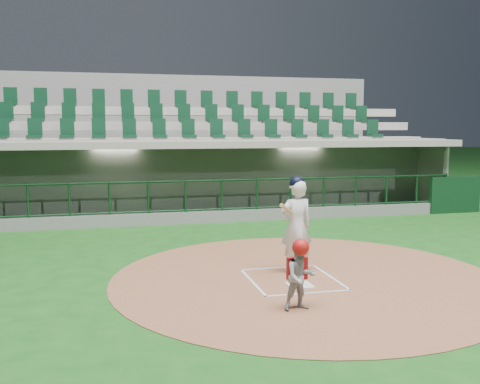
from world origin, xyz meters
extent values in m
plane|color=#144815|center=(0.00, 0.00, 0.00)|extent=(120.00, 120.00, 0.00)
cylinder|color=brown|center=(0.30, -0.20, 0.01)|extent=(7.20, 7.20, 0.01)
cube|color=silver|center=(0.00, -0.70, 0.02)|extent=(0.43, 0.43, 0.02)
cube|color=white|center=(-0.75, -0.30, 0.02)|extent=(0.05, 1.80, 0.01)
cube|color=white|center=(0.75, -0.30, 0.02)|extent=(0.05, 1.80, 0.01)
cube|color=silver|center=(0.00, 0.55, 0.02)|extent=(1.55, 0.05, 0.01)
cube|color=silver|center=(0.00, -1.15, 0.02)|extent=(1.55, 0.05, 0.01)
cube|color=gray|center=(0.00, 7.50, -0.55)|extent=(15.00, 3.00, 0.10)
cube|color=gray|center=(0.00, 9.10, 0.85)|extent=(15.00, 0.20, 2.70)
cube|color=#B3AD9F|center=(0.00, 8.98, 1.10)|extent=(13.50, 0.04, 0.90)
cube|color=gray|center=(7.50, 7.50, 0.85)|extent=(0.20, 3.00, 2.70)
cube|color=gray|center=(0.00, 7.25, 2.30)|extent=(15.40, 3.50, 0.20)
cube|color=slate|center=(0.00, 5.95, 0.15)|extent=(15.00, 0.15, 0.40)
cube|color=black|center=(0.00, 5.95, 1.73)|extent=(15.00, 0.01, 0.95)
cube|color=brown|center=(0.00, 8.55, -0.28)|extent=(12.75, 0.40, 0.45)
cube|color=white|center=(-3.00, 7.50, 2.17)|extent=(1.30, 0.35, 0.04)
cube|color=white|center=(3.00, 7.50, 2.17)|extent=(1.30, 0.35, 0.04)
cube|color=black|center=(7.80, 5.90, 0.60)|extent=(1.80, 0.18, 1.20)
imported|color=maroon|center=(-6.08, 8.29, 0.35)|extent=(1.21, 0.86, 1.69)
imported|color=#B61D13|center=(-1.39, 8.48, 0.30)|extent=(1.00, 0.56, 1.61)
imported|color=#B11E13|center=(0.82, 8.07, 0.45)|extent=(0.98, 0.69, 1.89)
imported|color=maroon|center=(4.29, 8.29, 0.34)|extent=(1.62, 0.78, 1.67)
cube|color=slate|center=(0.00, 10.75, 1.15)|extent=(17.00, 6.50, 2.50)
cube|color=#9E9B8F|center=(0.00, 9.25, 2.30)|extent=(16.60, 0.95, 0.30)
cube|color=gray|center=(0.00, 10.20, 2.85)|extent=(16.60, 0.95, 0.30)
cube|color=#9F9C90|center=(0.00, 11.15, 3.40)|extent=(16.60, 0.95, 0.30)
cube|color=slate|center=(0.00, 14.10, 2.53)|extent=(17.00, 0.25, 5.05)
imported|color=white|center=(0.26, 0.23, 0.90)|extent=(0.68, 0.48, 1.78)
sphere|color=black|center=(0.26, 0.23, 1.73)|extent=(0.28, 0.28, 0.28)
cylinder|color=tan|center=(0.01, -0.02, 1.25)|extent=(0.58, 0.79, 0.39)
imported|color=#999A9F|center=(-0.42, -1.87, 0.52)|extent=(0.52, 0.42, 1.02)
sphere|color=#B31413|center=(-0.42, -1.87, 0.98)|extent=(0.26, 0.26, 0.26)
cube|color=#9F1114|center=(-0.42, -1.72, 0.62)|extent=(0.32, 0.10, 0.35)
camera|label=1|loc=(-3.20, -9.31, 2.76)|focal=40.00mm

